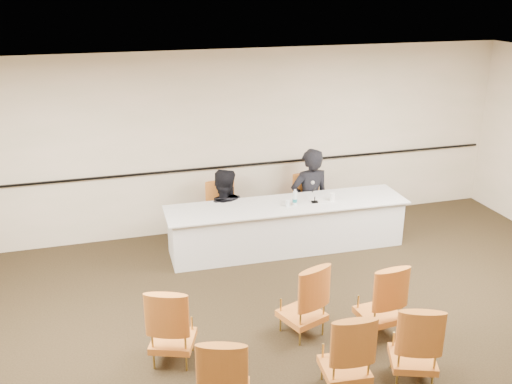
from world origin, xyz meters
TOP-DOWN VIEW (x-y plane):
  - floor at (0.00, 0.00)m, footprint 10.00×10.00m
  - ceiling at (0.00, 0.00)m, footprint 10.00×10.00m
  - wall_back at (0.00, 4.00)m, footprint 10.00×0.04m
  - wall_rail at (0.00, 3.96)m, footprint 9.80×0.04m
  - panel_table at (0.80, 2.92)m, footprint 3.78×0.95m
  - panelist_main at (1.39, 3.46)m, footprint 0.72×0.50m
  - panelist_main_chair at (1.39, 3.46)m, footprint 0.51×0.51m
  - panelist_second at (-0.09, 3.50)m, footprint 0.95×0.80m
  - panelist_second_chair at (-0.09, 3.50)m, footprint 0.51×0.51m
  - papers at (1.36, 2.88)m, footprint 0.30×0.22m
  - microphone at (1.22, 2.85)m, footprint 0.14×0.23m
  - water_bottle at (0.90, 2.85)m, footprint 0.08×0.08m
  - drinking_glass at (0.77, 2.81)m, footprint 0.07×0.07m
  - coffee_cup at (1.51, 2.84)m, footprint 0.11×0.11m
  - aud_chair_front_left at (-1.34, 0.58)m, footprint 0.65×0.65m
  - aud_chair_front_mid at (0.21, 0.67)m, footprint 0.64×0.64m
  - aud_chair_front_right at (1.09, 0.42)m, footprint 0.54×0.54m
  - aud_chair_back_left at (-0.99, -0.43)m, footprint 0.63×0.63m
  - aud_chair_back_mid at (0.28, -0.39)m, footprint 0.54×0.54m
  - aud_chair_back_right at (1.03, -0.45)m, footprint 0.64×0.64m

SIDE VIEW (x-z plane):
  - floor at x=0.00m, z-range 0.00..0.00m
  - panelist_second at x=-0.09m, z-range -0.51..1.21m
  - panel_table at x=0.80m, z-range 0.00..0.75m
  - panelist_main_chair at x=1.39m, z-range 0.00..0.95m
  - panelist_second_chair at x=-0.09m, z-range 0.00..0.95m
  - aud_chair_front_left at x=-1.34m, z-range 0.00..0.95m
  - aud_chair_front_mid at x=0.21m, z-range 0.00..0.95m
  - aud_chair_front_right at x=1.09m, z-range 0.00..0.95m
  - aud_chair_back_left at x=-0.99m, z-range 0.00..0.95m
  - aud_chair_back_mid at x=0.28m, z-range 0.00..0.95m
  - aud_chair_back_right at x=1.03m, z-range 0.00..0.95m
  - panelist_main at x=1.39m, z-range -0.43..1.44m
  - papers at x=1.36m, z-range 0.75..0.76m
  - drinking_glass at x=0.77m, z-range 0.75..0.85m
  - coffee_cup at x=1.51m, z-range 0.75..0.89m
  - water_bottle at x=0.90m, z-range 0.75..1.00m
  - microphone at x=1.22m, z-range 0.75..1.06m
  - wall_rail at x=0.00m, z-range 1.09..1.11m
  - wall_back at x=0.00m, z-range 0.00..3.00m
  - ceiling at x=0.00m, z-range 3.00..3.00m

